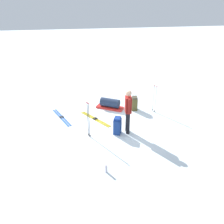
{
  "coord_description": "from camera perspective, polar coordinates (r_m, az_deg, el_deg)",
  "views": [
    {
      "loc": [
        7.37,
        -1.72,
        4.4
      ],
      "look_at": [
        0.0,
        0.0,
        0.7
      ],
      "focal_mm": 35.28,
      "sensor_mm": 36.0,
      "label": 1
    }
  ],
  "objects": [
    {
      "name": "ground_plane",
      "position": [
        8.75,
        -0.0,
        -4.12
      ],
      "size": [
        80.0,
        80.0,
        0.0
      ],
      "primitive_type": "plane",
      "color": "white"
    },
    {
      "name": "skier_standing",
      "position": [
        8.05,
        4.19,
        0.66
      ],
      "size": [
        0.56,
        0.28,
        1.7
      ],
      "color": "black",
      "rests_on": "ground_plane"
    },
    {
      "name": "ski_pair_near",
      "position": [
        9.41,
        -4.38,
        -1.8
      ],
      "size": [
        1.67,
        1.06,
        0.05
      ],
      "color": "#B39E1C",
      "rests_on": "ground_plane"
    },
    {
      "name": "ski_pair_far",
      "position": [
        9.76,
        -12.94,
        -1.36
      ],
      "size": [
        1.75,
        0.76,
        0.05
      ],
      "color": "#2C58A5",
      "rests_on": "ground_plane"
    },
    {
      "name": "backpack_large_dark",
      "position": [
        10.16,
        5.85,
        2.22
      ],
      "size": [
        0.39,
        0.31,
        0.64
      ],
      "color": "#4E4722",
      "rests_on": "ground_plane"
    },
    {
      "name": "backpack_bright",
      "position": [
        8.23,
        1.42,
        -3.57
      ],
      "size": [
        0.4,
        0.37,
        0.67
      ],
      "color": "navy",
      "rests_on": "ground_plane"
    },
    {
      "name": "ski_poles_planted_near",
      "position": [
        7.88,
        -6.14,
        -1.59
      ],
      "size": [
        0.18,
        0.1,
        1.38
      ],
      "color": "black",
      "rests_on": "ground_plane"
    },
    {
      "name": "ski_poles_planted_far",
      "position": [
        9.95,
        11.0,
        3.7
      ],
      "size": [
        0.22,
        0.12,
        1.25
      ],
      "color": "#AFBCC5",
      "rests_on": "ground_plane"
    },
    {
      "name": "gear_sled",
      "position": [
        10.28,
        -0.53,
        2.1
      ],
      "size": [
        1.09,
        1.29,
        0.49
      ],
      "color": "red",
      "rests_on": "ground_plane"
    },
    {
      "name": "thermos_bottle",
      "position": [
        6.57,
        -1.48,
        -14.44
      ],
      "size": [
        0.07,
        0.07,
        0.26
      ],
      "primitive_type": "cylinder",
      "color": "#B5AEBC",
      "rests_on": "ground_plane"
    }
  ]
}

